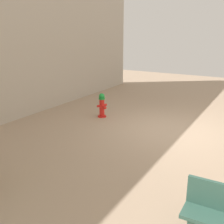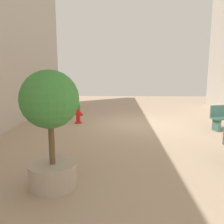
{
  "view_description": "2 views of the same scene",
  "coord_description": "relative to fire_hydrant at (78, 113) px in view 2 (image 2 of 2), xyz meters",
  "views": [
    {
      "loc": [
        -2.52,
        7.9,
        3.06
      ],
      "look_at": [
        1.41,
        1.24,
        0.73
      ],
      "focal_mm": 43.26,
      "sensor_mm": 36.0,
      "label": 1
    },
    {
      "loc": [
        0.85,
        9.64,
        2.19
      ],
      "look_at": [
        1.13,
        1.21,
        0.73
      ],
      "focal_mm": 37.01,
      "sensor_mm": 36.0,
      "label": 2
    }
  ],
  "objects": [
    {
      "name": "ground_plane",
      "position": [
        -2.63,
        0.12,
        -0.45
      ],
      "size": [
        23.4,
        23.4,
        0.0
      ],
      "primitive_type": "plane",
      "color": "tan"
    },
    {
      "name": "fire_hydrant",
      "position": [
        0.0,
        0.0,
        0.0
      ],
      "size": [
        0.38,
        0.4,
        0.89
      ],
      "color": "red",
      "rests_on": "ground_plane"
    },
    {
      "name": "planter_tree",
      "position": [
        -0.51,
        5.63,
        0.91
      ],
      "size": [
        1.07,
        1.07,
        2.24
      ],
      "color": "tan",
      "rests_on": "ground_plane"
    }
  ]
}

